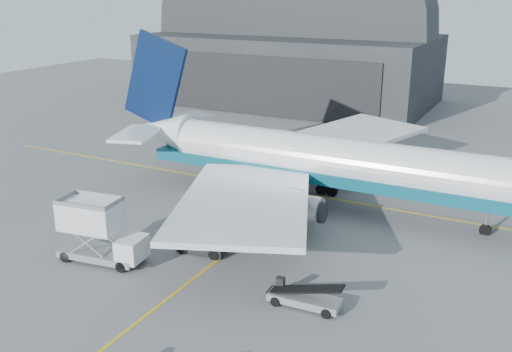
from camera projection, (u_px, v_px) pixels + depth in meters
The scene contains 8 objects.
ground at pixel (195, 278), 41.54m from camera, with size 200.00×200.00×0.00m, color #565659.
taxi_lines at pixel (272, 218), 52.19m from camera, with size 80.00×42.12×0.02m.
hangar at pixel (290, 49), 102.81m from camera, with size 50.00×28.30×28.00m.
airliner at pixel (317, 160), 54.20m from camera, with size 45.69×44.30×16.03m.
catering_truck at pixel (99, 232), 43.42m from camera, with size 7.17×3.47×4.73m.
pushback_tug at pixel (205, 244), 45.42m from camera, with size 4.11×2.65×1.81m.
belt_loader_b at pixel (304, 298), 37.68m from camera, with size 5.21×2.02×1.97m.
traffic_cone at pixel (172, 245), 46.34m from camera, with size 0.32×0.32×0.47m.
Camera 1 is at (21.13, -30.79, 20.15)m, focal length 40.00 mm.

